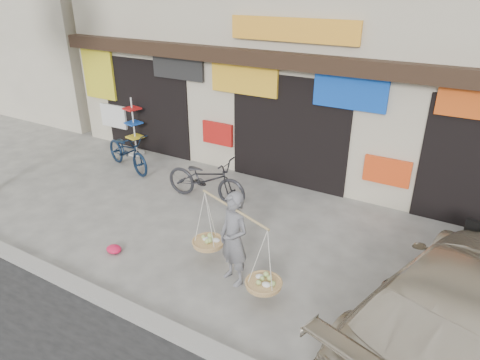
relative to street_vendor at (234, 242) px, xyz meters
The scene contains 10 objects.
ground 1.25m from the street_vendor, 151.06° to the left, with size 70.00×70.00×0.00m, color gray.
kerb 1.89m from the street_vendor, 119.65° to the right, with size 70.00×0.25×0.12m, color gray.
shophouse_block 7.45m from the street_vendor, 97.16° to the left, with size 14.00×6.32×7.00m.
neighbor_west 16.35m from the street_vendor, 152.50° to the left, with size 12.00×7.00×6.00m, color #BCB39C.
street_vendor is the anchor object (origin of this frame).
bike_0 5.60m from the street_vendor, 151.95° to the left, with size 0.69×1.97×1.03m, color #0E1E36.
bike_2 3.05m from the street_vendor, 133.48° to the left, with size 0.71×2.03×1.07m, color #242429.
suv 3.42m from the street_vendor, ahead, with size 3.29×5.28×1.43m.
display_rack 6.59m from the street_vendor, 147.22° to the left, with size 0.47×0.47×1.69m.
red_bag 2.52m from the street_vendor, 169.46° to the right, with size 0.31×0.25×0.14m, color red.
Camera 1 is at (3.96, -5.52, 4.68)m, focal length 32.00 mm.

